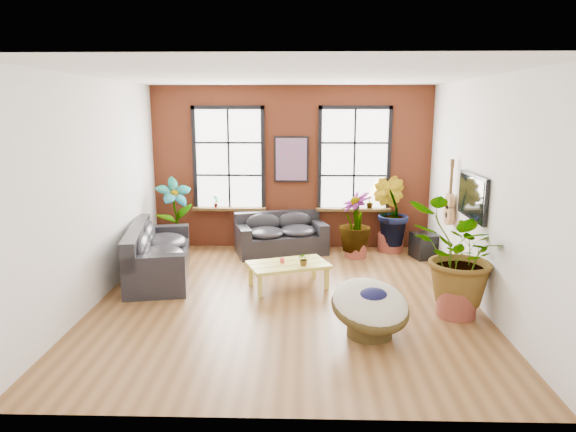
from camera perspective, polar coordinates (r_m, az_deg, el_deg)
name	(u,v)px	position (r m, az deg, el deg)	size (l,w,h in m)	color
room	(287,191)	(8.08, -0.09, 2.78)	(6.04, 6.54, 3.54)	brown
sofa_back	(281,235)	(10.89, -0.84, -2.13)	(2.04, 1.40, 0.85)	black
sofa_left	(156,254)	(9.61, -14.49, -4.15)	(1.44, 2.55, 0.95)	black
coffee_table	(288,266)	(8.82, 0.02, -5.58)	(1.51, 1.17, 0.51)	#D1C84B
papasan_chair	(370,307)	(7.09, 9.12, -9.92)	(1.38, 1.39, 0.80)	#463719
poster	(291,159)	(11.06, 0.37, 6.32)	(0.74, 0.06, 0.98)	black
tv_wall_unit	(465,200)	(8.97, 19.09, 1.71)	(0.13, 1.86, 1.20)	black
media_box	(428,245)	(10.96, 15.26, -3.18)	(0.72, 0.65, 0.51)	black
pot_back_left	(177,244)	(11.18, -12.28, -3.10)	(0.60, 0.60, 0.37)	brown
pot_back_right	(391,242)	(11.28, 11.32, -2.85)	(0.64, 0.64, 0.39)	brown
pot_right_wall	(456,302)	(8.09, 18.20, -9.09)	(0.63, 0.63, 0.42)	brown
pot_mid	(356,249)	(10.71, 7.54, -3.70)	(0.48, 0.48, 0.32)	brown
floor_plant_back_left	(175,212)	(11.04, -12.42, 0.42)	(0.77, 0.52, 1.46)	#274B14
floor_plant_back_right	(390,211)	(11.12, 11.28, 0.56)	(0.81, 0.65, 1.47)	#274B14
floor_plant_right_wall	(459,255)	(7.89, 18.45, -4.13)	(1.39, 1.20, 1.54)	#274B14
floor_plant_mid	(355,221)	(10.59, 7.46, -0.61)	(0.68, 0.68, 1.22)	#274B14
table_plant	(304,259)	(8.65, 1.79, -4.77)	(0.21, 0.18, 0.23)	#274B14
sill_plant_left	(216,201)	(11.29, -8.05, 1.63)	(0.14, 0.10, 0.27)	#274B14
sill_plant_right	(370,202)	(11.23, 9.06, 1.54)	(0.15, 0.15, 0.27)	#274B14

